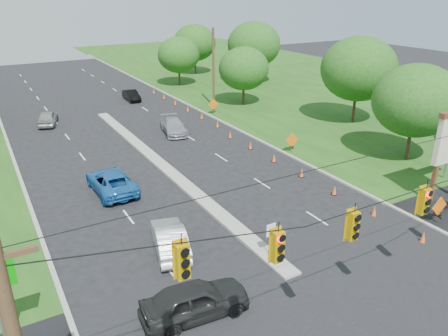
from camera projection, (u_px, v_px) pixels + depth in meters
ground at (354, 330)px, 18.08m from camera, size 160.00×160.00×0.00m
grass_right at (419, 117)px, 47.90m from camera, size 40.00×160.00×0.06m
cross_street at (354, 330)px, 18.08m from camera, size 160.00×14.00×0.02m
curb_left at (11, 153)px, 37.45m from camera, size 0.25×110.00×0.16m
curb_right at (217, 120)px, 46.75m from camera, size 0.25×110.00×0.16m
median at (161, 165)px, 34.90m from camera, size 1.00×34.00×0.18m
median_sign at (271, 234)px, 22.33m from camera, size 0.55×0.06×2.05m
signal_span at (390, 239)px, 15.35m from camera, size 25.60×0.32×9.00m
utility_pole_far_right at (213, 68)px, 50.13m from camera, size 0.28×0.28×9.00m
cone_0 at (423, 237)px, 24.14m from camera, size 0.32×0.32×0.70m
cone_1 at (374, 211)px, 26.94m from camera, size 0.32×0.32×0.70m
cone_2 at (335, 190)px, 29.75m from camera, size 0.32×0.32×0.70m
cone_3 at (302, 173)px, 32.55m from camera, size 0.32×0.32×0.70m
cone_4 at (274, 158)px, 35.35m from camera, size 0.32×0.32×0.70m
cone_5 at (250, 145)px, 38.15m from camera, size 0.32×0.32×0.70m
cone_6 at (230, 135)px, 40.95m from camera, size 0.32×0.32×0.70m
cone_7 at (218, 124)px, 44.03m from camera, size 0.32×0.32×0.70m
cone_8 at (202, 116)px, 46.84m from camera, size 0.32×0.32×0.70m
cone_9 at (188, 109)px, 49.64m from camera, size 0.32×0.32×0.70m
cone_10 at (175, 102)px, 52.44m from camera, size 0.32×0.32×0.70m
cone_11 at (164, 96)px, 55.24m from camera, size 0.32×0.32×0.70m
cone_12 at (154, 91)px, 58.04m from camera, size 0.32×0.32×0.70m
work_sign_0 at (439, 207)px, 25.84m from camera, size 1.27×0.58×1.37m
work_sign_1 at (292, 141)px, 37.04m from camera, size 1.27×0.58×1.37m
work_sign_2 at (213, 105)px, 48.25m from camera, size 1.27×0.58×1.37m
tree_7 at (416, 101)px, 34.07m from camera, size 6.72×6.72×7.84m
tree_8 at (359, 69)px, 43.68m from camera, size 7.56×7.56×8.82m
tree_9 at (244, 69)px, 51.00m from camera, size 5.88×5.88×6.86m
tree_10 at (254, 44)px, 62.21m from camera, size 7.56×7.56×8.82m
tree_11 at (195, 43)px, 69.42m from camera, size 6.72×6.72×7.84m
tree_12 at (179, 55)px, 61.29m from camera, size 5.88×5.88×6.86m
black_sedan at (195, 300)px, 18.62m from camera, size 4.87×2.27×1.62m
white_sedan at (170, 239)px, 23.28m from camera, size 2.62×4.75×1.48m
blue_pickup at (111, 181)px, 30.10m from camera, size 2.59×5.48×1.51m
silver_car_far at (173, 126)px, 42.22m from camera, size 2.94×5.18×1.41m
silver_car_oncoming at (48, 118)px, 44.81m from camera, size 2.86×4.61×1.47m
dark_car_receding at (131, 95)px, 54.49m from camera, size 1.52×4.00×1.30m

